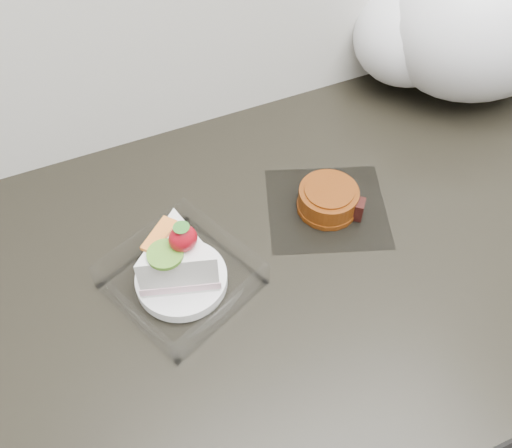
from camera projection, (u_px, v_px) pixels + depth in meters
counter at (361, 351)px, 1.18m from camera, size 2.04×0.64×0.90m
cake_tray at (180, 270)px, 0.73m from camera, size 0.22×0.22×0.13m
mooncake_wrap at (329, 201)px, 0.83m from camera, size 0.22×0.21×0.04m
plastic_bag at (473, 20)px, 0.92m from camera, size 0.42×0.34×0.32m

